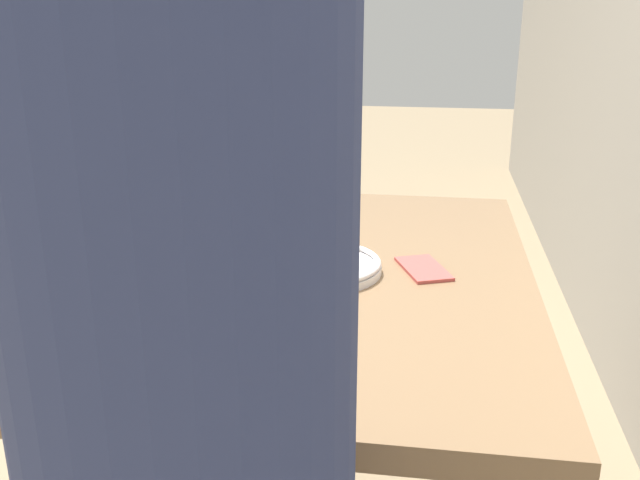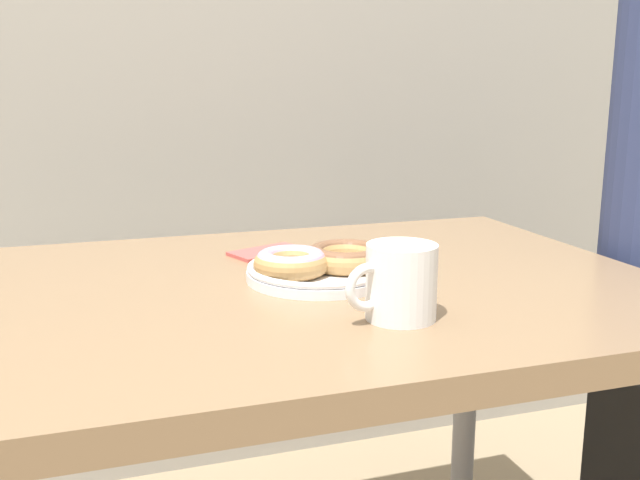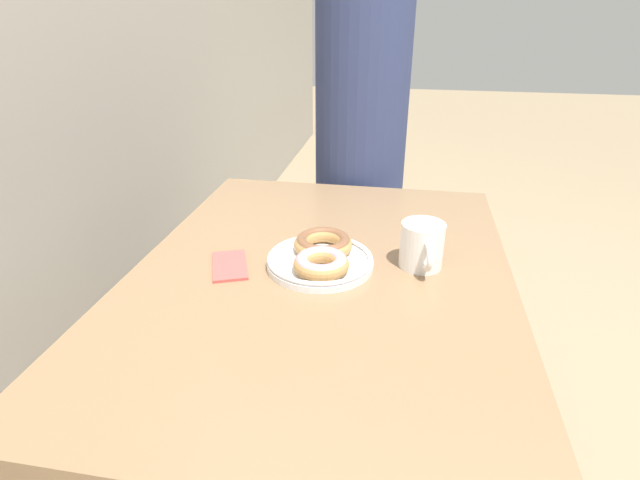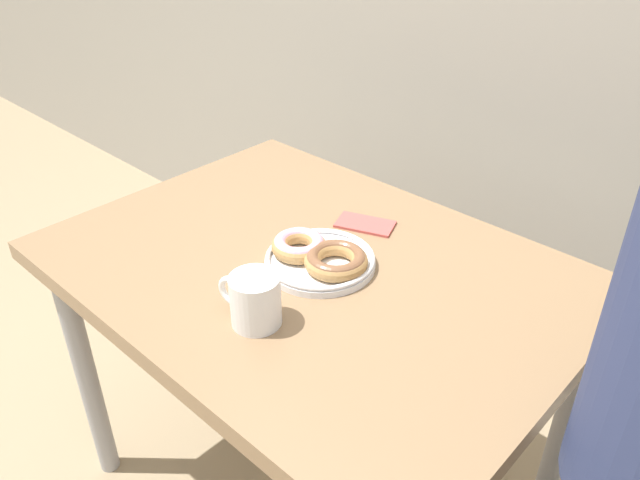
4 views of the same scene
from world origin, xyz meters
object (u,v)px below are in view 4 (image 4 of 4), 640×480
at_px(donut_plate, 319,256).
at_px(coffee_mug, 254,299).
at_px(dining_table, 312,296).
at_px(napkin, 365,224).

height_order(donut_plate, coffee_mug, coffee_mug).
relative_size(dining_table, coffee_mug, 8.43).
bearing_deg(dining_table, napkin, 94.84).
xyz_separation_m(coffee_mug, napkin, (-0.07, 0.39, -0.05)).
height_order(dining_table, napkin, napkin).
xyz_separation_m(donut_plate, napkin, (-0.04, 0.19, -0.02)).
distance_m(dining_table, napkin, 0.21).
bearing_deg(dining_table, coffee_mug, -74.33).
bearing_deg(coffee_mug, napkin, 100.49).
height_order(coffee_mug, napkin, coffee_mug).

